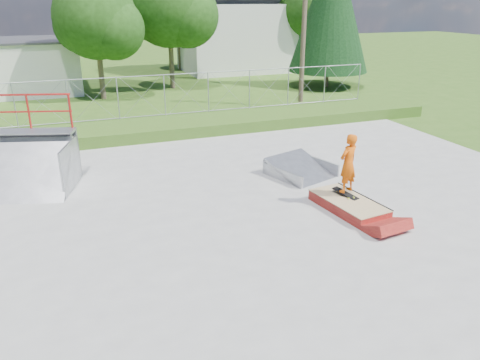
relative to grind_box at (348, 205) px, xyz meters
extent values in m
plane|color=#335B1A|center=(-2.63, 0.08, -0.16)|extent=(120.00, 120.00, 0.00)
cube|color=gray|center=(-2.63, 0.08, -0.14)|extent=(20.00, 16.00, 0.04)
cube|color=#335B1A|center=(-2.63, 9.58, 0.09)|extent=(24.00, 3.00, 0.50)
cube|color=maroon|center=(0.00, 0.00, -0.01)|extent=(1.30, 2.29, 0.30)
cube|color=tan|center=(0.00, 0.00, 0.15)|extent=(1.32, 2.31, 0.02)
cube|color=black|center=(0.08, 0.29, 0.21)|extent=(0.47, 0.82, 0.13)
imported|color=#DF560A|center=(0.08, 0.29, 1.01)|extent=(0.68, 0.56, 1.61)
cube|color=silver|center=(6.37, 26.08, 2.34)|extent=(8.00, 6.00, 5.00)
cylinder|color=brown|center=(4.87, 12.08, 3.84)|extent=(0.24, 0.24, 8.00)
cylinder|color=brown|center=(-4.63, 18.08, 1.06)|extent=(0.30, 0.30, 2.45)
sphere|color=#193B10|center=(-4.63, 18.08, 4.25)|extent=(4.48, 4.48, 4.48)
sphere|color=#193B10|center=(-3.79, 17.52, 3.69)|extent=(3.36, 3.36, 3.36)
cylinder|color=brown|center=(-0.13, 20.08, 1.24)|extent=(0.30, 0.30, 2.80)
sphere|color=#193B10|center=(-0.13, 20.08, 4.88)|extent=(5.12, 5.12, 5.12)
sphere|color=#193B10|center=(0.83, 19.44, 4.24)|extent=(3.84, 3.84, 3.84)
cylinder|color=brown|center=(11.37, 24.08, 1.15)|extent=(0.30, 0.30, 2.62)
sphere|color=#193B10|center=(11.37, 24.08, 4.56)|extent=(4.80, 4.80, 4.80)
sphere|color=#193B10|center=(12.27, 23.48, 3.96)|extent=(3.60, 3.60, 3.60)
cylinder|color=brown|center=(2.37, 28.08, 0.89)|extent=(0.30, 0.30, 2.10)
sphere|color=#193B10|center=(2.37, 28.08, 3.62)|extent=(3.84, 3.84, 3.84)
sphere|color=#193B10|center=(3.09, 27.60, 3.14)|extent=(2.88, 2.88, 2.88)
cylinder|color=brown|center=(9.37, 17.08, 0.44)|extent=(0.28, 0.28, 1.20)
cone|color=black|center=(9.37, 17.08, 4.89)|extent=(5.04, 5.04, 8.10)
camera|label=1|loc=(-6.76, -9.67, 5.15)|focal=35.00mm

